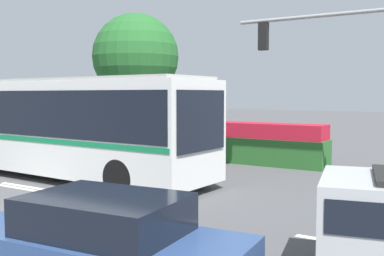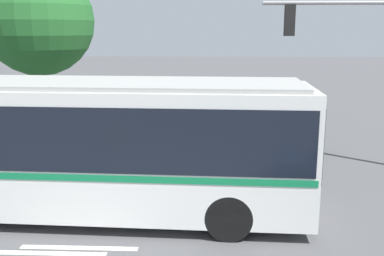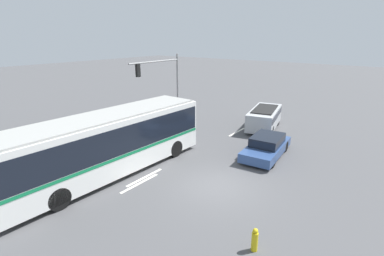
{
  "view_description": "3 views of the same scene",
  "coord_description": "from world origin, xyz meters",
  "px_view_note": "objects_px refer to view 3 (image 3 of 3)",
  "views": [
    {
      "loc": [
        9.46,
        -5.23,
        2.7
      ],
      "look_at": [
        3.05,
        5.0,
        1.81
      ],
      "focal_mm": 42.67,
      "sensor_mm": 36.0,
      "label": 1
    },
    {
      "loc": [
        1.13,
        -4.88,
        4.32
      ],
      "look_at": [
        0.66,
        5.95,
        1.94
      ],
      "focal_mm": 41.89,
      "sensor_mm": 36.0,
      "label": 2
    },
    {
      "loc": [
        -10.56,
        -6.53,
        6.91
      ],
      "look_at": [
        2.08,
        3.01,
        1.8
      ],
      "focal_mm": 26.74,
      "sensor_mm": 36.0,
      "label": 3
    }
  ],
  "objects_px": {
    "sedan_foreground": "(266,146)",
    "traffic_light_pole": "(166,79)",
    "suv_left_lane": "(264,117)",
    "fire_hydrant": "(255,240)",
    "city_bus": "(107,141)"
  },
  "relations": [
    {
      "from": "city_bus",
      "to": "fire_hydrant",
      "type": "xyz_separation_m",
      "value": [
        -0.67,
        -8.56,
        -1.41
      ]
    },
    {
      "from": "city_bus",
      "to": "fire_hydrant",
      "type": "bearing_deg",
      "value": -92.33
    },
    {
      "from": "sedan_foreground",
      "to": "fire_hydrant",
      "type": "bearing_deg",
      "value": 15.32
    },
    {
      "from": "fire_hydrant",
      "to": "suv_left_lane",
      "type": "bearing_deg",
      "value": 22.33
    },
    {
      "from": "traffic_light_pole",
      "to": "fire_hydrant",
      "type": "xyz_separation_m",
      "value": [
        -9.28,
        -12.23,
        -3.26
      ]
    },
    {
      "from": "traffic_light_pole",
      "to": "suv_left_lane",
      "type": "bearing_deg",
      "value": 117.09
    },
    {
      "from": "suv_left_lane",
      "to": "fire_hydrant",
      "type": "height_order",
      "value": "suv_left_lane"
    },
    {
      "from": "sedan_foreground",
      "to": "traffic_light_pole",
      "type": "bearing_deg",
      "value": -103.85
    },
    {
      "from": "fire_hydrant",
      "to": "traffic_light_pole",
      "type": "bearing_deg",
      "value": 52.82
    },
    {
      "from": "sedan_foreground",
      "to": "traffic_light_pole",
      "type": "xyz_separation_m",
      "value": [
        1.4,
        9.28,
        3.08
      ]
    },
    {
      "from": "suv_left_lane",
      "to": "traffic_light_pole",
      "type": "bearing_deg",
      "value": -75.33
    },
    {
      "from": "suv_left_lane",
      "to": "traffic_light_pole",
      "type": "xyz_separation_m",
      "value": [
        -3.56,
        6.96,
        2.73
      ]
    },
    {
      "from": "sedan_foreground",
      "to": "traffic_light_pole",
      "type": "distance_m",
      "value": 9.88
    },
    {
      "from": "suv_left_lane",
      "to": "city_bus",
      "type": "bearing_deg",
      "value": -27.55
    },
    {
      "from": "suv_left_lane",
      "to": "fire_hydrant",
      "type": "bearing_deg",
      "value": 9.91
    }
  ]
}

